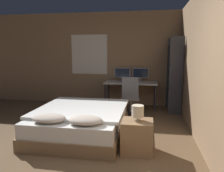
# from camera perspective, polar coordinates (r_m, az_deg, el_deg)

# --- Properties ---
(ground_plane) EXTENTS (20.00, 20.00, 0.00)m
(ground_plane) POSITION_cam_1_polar(r_m,az_deg,el_deg) (3.14, -8.59, -21.37)
(ground_plane) COLOR brown
(wall_back) EXTENTS (12.00, 0.08, 2.70)m
(wall_back) POSITION_cam_1_polar(r_m,az_deg,el_deg) (6.47, 1.79, 7.03)
(wall_back) COLOR #8E7051
(wall_back) RESTS_ON ground_plane
(wall_side_right) EXTENTS (0.06, 12.00, 2.70)m
(wall_side_right) POSITION_cam_1_polar(r_m,az_deg,el_deg) (4.16, 21.87, 5.18)
(wall_side_right) COLOR #8E7051
(wall_side_right) RESTS_ON ground_plane
(bed) EXTENTS (1.64, 1.93, 0.59)m
(bed) POSITION_cam_1_polar(r_m,az_deg,el_deg) (4.26, -8.13, -9.15)
(bed) COLOR #846647
(bed) RESTS_ON ground_plane
(nightstand) EXTENTS (0.48, 0.43, 0.51)m
(nightstand) POSITION_cam_1_polar(r_m,az_deg,el_deg) (3.56, 6.60, -12.93)
(nightstand) COLOR #997551
(nightstand) RESTS_ON ground_plane
(bedside_lamp) EXTENTS (0.19, 0.19, 0.25)m
(bedside_lamp) POSITION_cam_1_polar(r_m,az_deg,el_deg) (3.43, 6.72, -6.59)
(bedside_lamp) COLOR gray
(bedside_lamp) RESTS_ON nightstand
(desk) EXTENTS (1.46, 0.61, 0.73)m
(desk) POSITION_cam_1_polar(r_m,az_deg,el_deg) (6.12, 4.92, 0.15)
(desk) COLOR beige
(desk) RESTS_ON ground_plane
(monitor_left) EXTENTS (0.45, 0.16, 0.39)m
(monitor_left) POSITION_cam_1_polar(r_m,az_deg,el_deg) (6.31, 2.76, 3.29)
(monitor_left) COLOR #B7B7BC
(monitor_left) RESTS_ON desk
(monitor_right) EXTENTS (0.45, 0.16, 0.39)m
(monitor_right) POSITION_cam_1_polar(r_m,az_deg,el_deg) (6.27, 7.49, 3.19)
(monitor_right) COLOR #B7B7BC
(monitor_right) RESTS_ON desk
(keyboard) EXTENTS (0.36, 0.13, 0.02)m
(keyboard) POSITION_cam_1_polar(r_m,az_deg,el_deg) (5.91, 4.77, 0.79)
(keyboard) COLOR #B7B7BC
(keyboard) RESTS_ON desk
(computer_mouse) EXTENTS (0.07, 0.05, 0.04)m
(computer_mouse) POSITION_cam_1_polar(r_m,az_deg,el_deg) (5.89, 7.38, 0.81)
(computer_mouse) COLOR #B7B7BC
(computer_mouse) RESTS_ON desk
(office_chair) EXTENTS (0.52, 0.52, 0.97)m
(office_chair) POSITION_cam_1_polar(r_m,az_deg,el_deg) (5.51, 4.87, -3.59)
(office_chair) COLOR black
(office_chair) RESTS_ON ground_plane
(bookshelf) EXTENTS (0.33, 0.78, 1.95)m
(bookshelf) POSITION_cam_1_polar(r_m,az_deg,el_deg) (5.88, 16.09, 3.47)
(bookshelf) COLOR #333338
(bookshelf) RESTS_ON ground_plane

